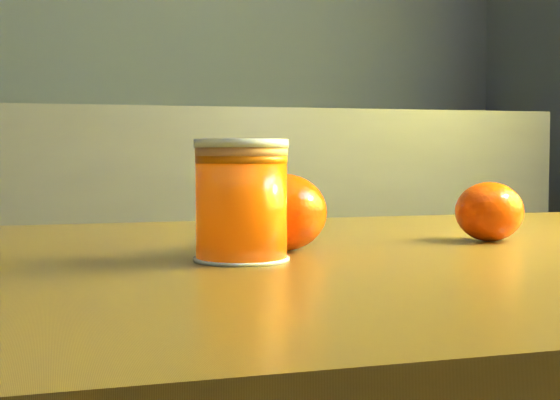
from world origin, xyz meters
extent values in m
cube|color=brown|center=(0.80, 0.21, 0.70)|extent=(0.98, 0.71, 0.04)
cylinder|color=#FF5505|center=(0.66, 0.18, 0.76)|extent=(0.07, 0.07, 0.08)
cylinder|color=#E2905C|center=(0.66, 0.18, 0.80)|extent=(0.07, 0.07, 0.01)
cylinder|color=silver|center=(0.66, 0.18, 0.81)|extent=(0.07, 0.07, 0.00)
ellipsoid|color=#E04104|center=(0.70, 0.23, 0.75)|extent=(0.10, 0.10, 0.07)
ellipsoid|color=#E04104|center=(0.91, 0.25, 0.75)|extent=(0.08, 0.08, 0.06)
camera|label=1|loc=(0.53, -0.41, 0.80)|focal=50.00mm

